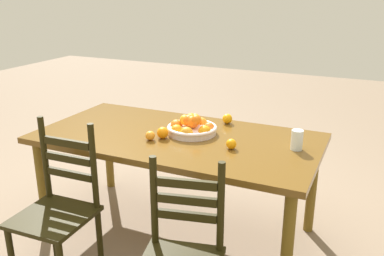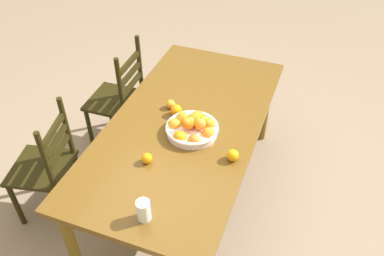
# 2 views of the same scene
# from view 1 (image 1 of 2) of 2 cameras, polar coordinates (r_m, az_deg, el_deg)

# --- Properties ---
(ground_plane) EXTENTS (12.00, 12.00, 0.00)m
(ground_plane) POSITION_cam_1_polar(r_m,az_deg,el_deg) (3.11, -1.93, -13.64)
(ground_plane) COLOR #836E59
(dining_table) EXTENTS (1.86, 0.94, 0.72)m
(dining_table) POSITION_cam_1_polar(r_m,az_deg,el_deg) (2.82, -2.07, -2.40)
(dining_table) COLOR brown
(dining_table) RESTS_ON ground
(chair_by_cabinet) EXTENTS (0.41, 0.41, 0.95)m
(chair_by_cabinet) POSITION_cam_1_polar(r_m,az_deg,el_deg) (2.56, -17.63, -10.57)
(chair_by_cabinet) COLOR black
(chair_by_cabinet) RESTS_ON ground
(fruit_bowl) EXTENTS (0.34, 0.34, 0.14)m
(fruit_bowl) POSITION_cam_1_polar(r_m,az_deg,el_deg) (2.81, -0.04, 0.15)
(fruit_bowl) COLOR silver
(fruit_bowl) RESTS_ON dining_table
(orange_loose_0) EXTENTS (0.07, 0.07, 0.07)m
(orange_loose_0) POSITION_cam_1_polar(r_m,az_deg,el_deg) (3.03, 4.82, 1.25)
(orange_loose_0) COLOR orange
(orange_loose_0) RESTS_ON dining_table
(orange_loose_1) EXTENTS (0.08, 0.08, 0.08)m
(orange_loose_1) POSITION_cam_1_polar(r_m,az_deg,el_deg) (2.73, -3.99, -0.65)
(orange_loose_1) COLOR orange
(orange_loose_1) RESTS_ON dining_table
(orange_loose_2) EXTENTS (0.06, 0.06, 0.06)m
(orange_loose_2) POSITION_cam_1_polar(r_m,az_deg,el_deg) (2.56, 5.35, -2.18)
(orange_loose_2) COLOR orange
(orange_loose_2) RESTS_ON dining_table
(orange_loose_3) EXTENTS (0.06, 0.06, 0.06)m
(orange_loose_3) POSITION_cam_1_polar(r_m,az_deg,el_deg) (2.71, -5.69, -1.04)
(orange_loose_3) COLOR orange
(orange_loose_3) RESTS_ON dining_table
(drinking_glass) EXTENTS (0.07, 0.07, 0.12)m
(drinking_glass) POSITION_cam_1_polar(r_m,az_deg,el_deg) (2.61, 14.04, -1.58)
(drinking_glass) COLOR silver
(drinking_glass) RESTS_ON dining_table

